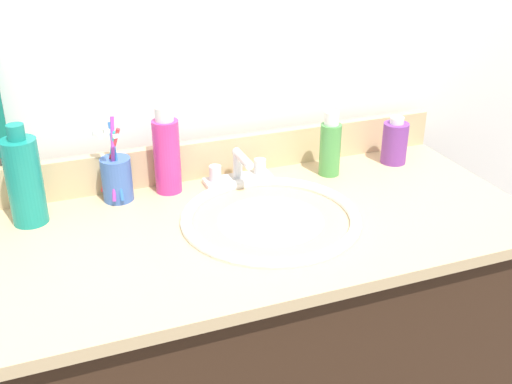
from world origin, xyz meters
The scene contains 11 objects.
vanity_cabinet centered at (0.00, 0.00, 0.37)m, with size 1.13×0.50×0.75m, color #382316.
countertop centered at (0.00, 0.00, 0.76)m, with size 1.18×0.54×0.02m, color #D1B284.
backsplash centered at (0.00, 0.26, 0.82)m, with size 1.18×0.02×0.09m, color #D1B284.
back_wall centered at (0.00, 0.32, 0.65)m, with size 2.28×0.04×1.30m, color white.
sink_basin centered at (0.05, 0.00, 0.74)m, with size 0.37×0.37×0.11m.
faucet centered at (0.05, 0.20, 0.80)m, with size 0.16×0.10×0.08m.
bottle_cream_purple centered at (0.45, 0.17, 0.82)m, with size 0.06×0.06×0.12m.
bottle_soap_pink centered at (-0.12, 0.21, 0.86)m, with size 0.06×0.06×0.20m.
bottle_toner_green centered at (0.26, 0.16, 0.84)m, with size 0.05×0.05×0.16m.
bottle_mouthwash_teal centered at (-0.41, 0.17, 0.86)m, with size 0.07×0.07×0.21m.
cup_blue_plastic centered at (-0.23, 0.21, 0.83)m, with size 0.07×0.08×0.19m.
Camera 1 is at (-0.39, -1.04, 1.38)m, focal length 43.70 mm.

